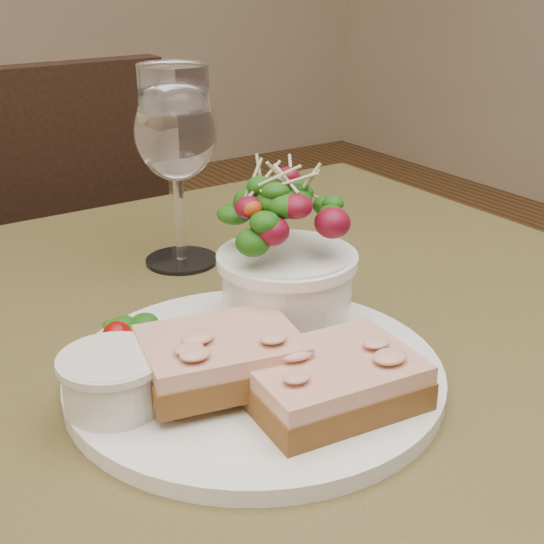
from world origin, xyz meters
TOP-DOWN VIEW (x-y plane):
  - cafe_table at (0.00, 0.00)m, footprint 0.80×0.80m
  - chair_far at (-0.03, 0.71)m, footprint 0.42×0.42m
  - dinner_plate at (-0.03, -0.04)m, footprint 0.26×0.26m
  - sandwich_front at (-0.01, -0.10)m, footprint 0.12×0.09m
  - sandwich_back at (-0.06, -0.04)m, footprint 0.12×0.10m
  - ramekin at (-0.13, -0.03)m, footprint 0.06×0.06m
  - salad_bowl at (0.03, 0.00)m, footprint 0.10×0.10m
  - garnish at (-0.09, 0.05)m, footprint 0.05×0.04m
  - wine_glass at (0.03, 0.19)m, footprint 0.08×0.08m

SIDE VIEW (x-z plane):
  - chair_far at x=-0.03m, z-range -0.16..0.74m
  - cafe_table at x=0.00m, z-range 0.27..1.02m
  - dinner_plate at x=-0.03m, z-range 0.75..0.76m
  - garnish at x=-0.09m, z-range 0.76..0.78m
  - sandwich_front at x=-0.01m, z-range 0.76..0.79m
  - ramekin at x=-0.13m, z-range 0.76..0.80m
  - sandwich_back at x=-0.06m, z-range 0.77..0.80m
  - salad_bowl at x=0.03m, z-range 0.76..0.88m
  - wine_glass at x=0.03m, z-range 0.79..0.96m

